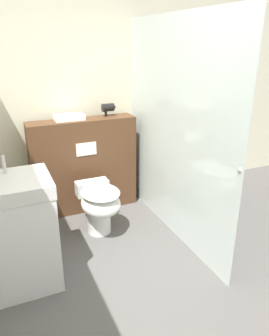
# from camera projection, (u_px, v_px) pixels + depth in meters

# --- Properties ---
(ground_plane) EXTENTS (12.00, 12.00, 0.00)m
(ground_plane) POSITION_uv_depth(u_px,v_px,m) (186.00, 328.00, 2.23)
(ground_plane) COLOR #565451
(wall_back) EXTENTS (8.00, 0.06, 2.50)m
(wall_back) POSITION_uv_depth(u_px,v_px,m) (87.00, 97.00, 3.65)
(wall_back) COLOR beige
(wall_back) RESTS_ON ground_plane
(partition_panel) EXTENTS (1.16, 0.27, 1.05)m
(partition_panel) POSITION_uv_depth(u_px,v_px,m) (84.00, 165.00, 3.67)
(partition_panel) COLOR #51331E
(partition_panel) RESTS_ON ground_plane
(shower_glass) EXTENTS (0.04, 1.95, 2.06)m
(shower_glass) POSITION_uv_depth(u_px,v_px,m) (173.00, 132.00, 3.07)
(shower_glass) COLOR silver
(shower_glass) RESTS_ON ground_plane
(toilet) EXTENTS (0.38, 0.58, 0.49)m
(toilet) POSITION_uv_depth(u_px,v_px,m) (99.00, 205.00, 3.23)
(toilet) COLOR white
(toilet) RESTS_ON ground_plane
(sink_vanity) EXTENTS (0.61, 0.50, 1.04)m
(sink_vanity) POSITION_uv_depth(u_px,v_px,m) (15.00, 234.00, 2.50)
(sink_vanity) COLOR white
(sink_vanity) RESTS_ON ground_plane
(hair_drier) EXTENTS (0.16, 0.09, 0.14)m
(hair_drier) POSITION_uv_depth(u_px,v_px,m) (109.00, 108.00, 3.60)
(hair_drier) COLOR black
(hair_drier) RESTS_ON partition_panel
(folded_towel) EXTENTS (0.31, 0.18, 0.06)m
(folded_towel) POSITION_uv_depth(u_px,v_px,m) (69.00, 117.00, 3.45)
(folded_towel) COLOR white
(folded_towel) RESTS_ON partition_panel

